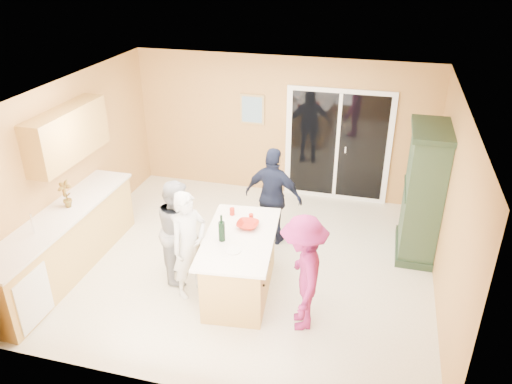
% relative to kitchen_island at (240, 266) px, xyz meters
% --- Properties ---
extents(floor, '(5.50, 5.50, 0.00)m').
position_rel_kitchen_island_xyz_m(floor, '(-0.14, 0.70, -0.41)').
color(floor, silver).
rests_on(floor, ground).
extents(ceiling, '(5.50, 5.00, 0.10)m').
position_rel_kitchen_island_xyz_m(ceiling, '(-0.14, 0.70, 2.19)').
color(ceiling, white).
rests_on(ceiling, wall_back).
extents(wall_back, '(5.50, 0.10, 2.60)m').
position_rel_kitchen_island_xyz_m(wall_back, '(-0.14, 3.20, 0.89)').
color(wall_back, '#F2C263').
rests_on(wall_back, ground).
extents(wall_front, '(5.50, 0.10, 2.60)m').
position_rel_kitchen_island_xyz_m(wall_front, '(-0.14, -1.80, 0.89)').
color(wall_front, '#F2C263').
rests_on(wall_front, ground).
extents(wall_left, '(0.10, 5.00, 2.60)m').
position_rel_kitchen_island_xyz_m(wall_left, '(-2.89, 0.70, 0.89)').
color(wall_left, '#F2C263').
rests_on(wall_left, ground).
extents(wall_right, '(0.10, 5.00, 2.60)m').
position_rel_kitchen_island_xyz_m(wall_right, '(2.61, 0.70, 0.89)').
color(wall_right, '#F2C263').
rests_on(wall_right, ground).
extents(left_cabinet_run, '(0.65, 3.05, 1.24)m').
position_rel_kitchen_island_xyz_m(left_cabinet_run, '(-2.59, -0.35, 0.05)').
color(left_cabinet_run, tan).
rests_on(left_cabinet_run, floor).
extents(upper_cabinets, '(0.35, 1.60, 0.75)m').
position_rel_kitchen_island_xyz_m(upper_cabinets, '(-2.71, 0.50, 1.46)').
color(upper_cabinets, tan).
rests_on(upper_cabinets, wall_left).
extents(sliding_door, '(1.90, 0.07, 2.10)m').
position_rel_kitchen_island_xyz_m(sliding_door, '(0.91, 3.16, 0.64)').
color(sliding_door, white).
rests_on(sliding_door, floor).
extents(framed_picture, '(0.46, 0.04, 0.56)m').
position_rel_kitchen_island_xyz_m(framed_picture, '(-0.69, 3.18, 1.19)').
color(framed_picture, tan).
rests_on(framed_picture, wall_back).
extents(kitchen_island, '(1.09, 1.77, 0.88)m').
position_rel_kitchen_island_xyz_m(kitchen_island, '(0.00, 0.00, 0.00)').
color(kitchen_island, tan).
rests_on(kitchen_island, floor).
extents(green_hutch, '(0.59, 1.11, 2.04)m').
position_rel_kitchen_island_xyz_m(green_hutch, '(2.35, 1.66, 0.58)').
color(green_hutch, '#203422').
rests_on(green_hutch, floor).
extents(woman_white, '(0.60, 0.67, 1.53)m').
position_rel_kitchen_island_xyz_m(woman_white, '(-0.64, -0.19, 0.35)').
color(woman_white, silver).
rests_on(woman_white, floor).
extents(woman_grey, '(0.78, 0.87, 1.50)m').
position_rel_kitchen_island_xyz_m(woman_grey, '(-0.94, 0.16, 0.33)').
color(woman_grey, '#B0B0B3').
rests_on(woman_grey, floor).
extents(woman_navy, '(0.99, 0.54, 1.60)m').
position_rel_kitchen_island_xyz_m(woman_navy, '(0.14, 1.38, 0.39)').
color(woman_navy, '#161C31').
rests_on(woman_navy, floor).
extents(woman_magenta, '(0.79, 1.10, 1.54)m').
position_rel_kitchen_island_xyz_m(woman_magenta, '(0.93, -0.44, 0.36)').
color(woman_magenta, '#851D4E').
rests_on(woman_magenta, floor).
extents(serving_bowl, '(0.30, 0.30, 0.07)m').
position_rel_kitchen_island_xyz_m(serving_bowl, '(0.04, 0.25, 0.51)').
color(serving_bowl, '#AA2112').
rests_on(serving_bowl, kitchen_island).
extents(tulip_vase, '(0.23, 0.16, 0.41)m').
position_rel_kitchen_island_xyz_m(tulip_vase, '(-2.59, 0.06, 0.73)').
color(tulip_vase, '#A12810').
rests_on(tulip_vase, left_cabinet_run).
extents(tumbler_near, '(0.08, 0.08, 0.09)m').
position_rel_kitchen_island_xyz_m(tumbler_near, '(0.03, 0.45, 0.52)').
color(tumbler_near, '#AA2112').
rests_on(tumbler_near, kitchen_island).
extents(tumbler_far, '(0.09, 0.09, 0.10)m').
position_rel_kitchen_island_xyz_m(tumbler_far, '(-0.27, 0.53, 0.52)').
color(tumbler_far, '#AA2112').
rests_on(tumbler_far, kitchen_island).
extents(wine_bottle, '(0.09, 0.09, 0.37)m').
position_rel_kitchen_island_xyz_m(wine_bottle, '(-0.19, -0.15, 0.61)').
color(wine_bottle, black).
rests_on(wine_bottle, kitchen_island).
extents(white_plate, '(0.24, 0.24, 0.01)m').
position_rel_kitchen_island_xyz_m(white_plate, '(0.02, -0.35, 0.48)').
color(white_plate, silver).
rests_on(white_plate, kitchen_island).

